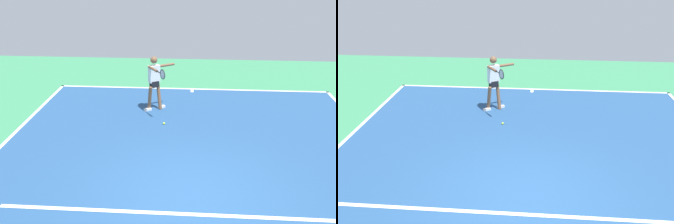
{
  "view_description": "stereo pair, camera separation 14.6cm",
  "coord_description": "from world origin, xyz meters",
  "views": [
    {
      "loc": [
        -0.01,
        6.21,
        4.54
      ],
      "look_at": [
        0.59,
        -2.31,
        0.9
      ],
      "focal_mm": 39.22,
      "sensor_mm": 36.0,
      "label": 1
    },
    {
      "loc": [
        -0.15,
        6.19,
        4.54
      ],
      "look_at": [
        0.59,
        -2.31,
        0.9
      ],
      "focal_mm": 39.22,
      "sensor_mm": 36.0,
      "label": 2
    }
  ],
  "objects": [
    {
      "name": "court_line_centre_mark",
      "position": [
        0.0,
        -6.45,
        0.0
      ],
      "size": [
        0.1,
        0.3,
        0.01
      ],
      "primitive_type": "cube",
      "color": "white",
      "rests_on": "ground_plane"
    },
    {
      "name": "tennis_ball_centre_court",
      "position": [
        0.79,
        -3.48,
        0.03
      ],
      "size": [
        0.07,
        0.07,
        0.07
      ],
      "primitive_type": "sphere",
      "color": "#CCE033",
      "rests_on": "ground_plane"
    },
    {
      "name": "court_line_baseline_near",
      "position": [
        0.0,
        -6.65,
        0.0
      ],
      "size": [
        9.9,
        0.1,
        0.01
      ],
      "primitive_type": "cube",
      "color": "white",
      "rests_on": "ground_plane"
    },
    {
      "name": "ground_plane",
      "position": [
        0.0,
        0.0,
        0.0
      ],
      "size": [
        21.84,
        21.84,
        0.0
      ],
      "primitive_type": "plane",
      "color": "#388456"
    },
    {
      "name": "tennis_player",
      "position": [
        1.16,
        -4.59,
        1.0
      ],
      "size": [
        0.95,
        1.38,
        1.74
      ],
      "rotation": [
        0.0,
        0.0,
        0.57
      ],
      "color": "brown",
      "rests_on": "ground_plane"
    },
    {
      "name": "court_surface",
      "position": [
        0.0,
        0.0,
        0.0
      ],
      "size": [
        9.9,
        13.39,
        0.0
      ],
      "primitive_type": "cube",
      "color": "navy",
      "rests_on": "ground_plane"
    },
    {
      "name": "court_line_service",
      "position": [
        0.0,
        0.53,
        0.0
      ],
      "size": [
        7.42,
        0.1,
        0.01
      ],
      "primitive_type": "cube",
      "color": "white",
      "rests_on": "ground_plane"
    }
  ]
}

